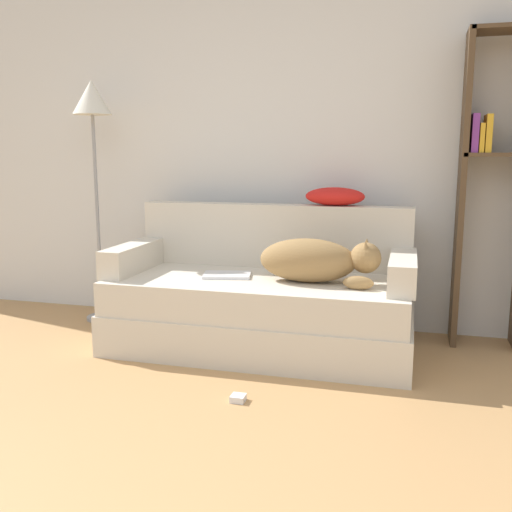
# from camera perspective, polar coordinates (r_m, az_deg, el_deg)

# --- Properties ---
(wall_back) EXTENTS (6.94, 0.06, 2.70)m
(wall_back) POSITION_cam_1_polar(r_m,az_deg,el_deg) (4.08, 0.57, 12.27)
(wall_back) COLOR silver
(wall_back) RESTS_ON ground_plane
(couch) EXTENTS (1.84, 0.86, 0.45)m
(couch) POSITION_cam_1_polar(r_m,az_deg,el_deg) (3.56, 0.41, -5.78)
(couch) COLOR beige
(couch) RESTS_ON ground_plane
(couch_backrest) EXTENTS (1.80, 0.15, 0.42)m
(couch_backrest) POSITION_cam_1_polar(r_m,az_deg,el_deg) (3.81, 1.81, 2.05)
(couch_backrest) COLOR beige
(couch_backrest) RESTS_ON couch
(couch_arm_left) EXTENTS (0.15, 0.67, 0.17)m
(couch_arm_left) POSITION_cam_1_polar(r_m,az_deg,el_deg) (3.78, -12.12, -0.12)
(couch_arm_left) COLOR beige
(couch_arm_left) RESTS_ON couch
(couch_arm_right) EXTENTS (0.15, 0.67, 0.17)m
(couch_arm_right) POSITION_cam_1_polar(r_m,az_deg,el_deg) (3.37, 14.47, -1.47)
(couch_arm_right) COLOR beige
(couch_arm_right) RESTS_ON couch
(dog) EXTENTS (0.71, 0.29, 0.27)m
(dog) POSITION_cam_1_polar(r_m,az_deg,el_deg) (3.36, 6.03, -0.43)
(dog) COLOR olive
(dog) RESTS_ON couch
(laptop) EXTENTS (0.32, 0.26, 0.02)m
(laptop) POSITION_cam_1_polar(r_m,az_deg,el_deg) (3.53, -2.92, -1.91)
(laptop) COLOR silver
(laptop) RESTS_ON couch
(throw_pillow) EXTENTS (0.38, 0.21, 0.12)m
(throw_pillow) POSITION_cam_1_polar(r_m,az_deg,el_deg) (3.73, 7.90, 5.92)
(throw_pillow) COLOR red
(throw_pillow) RESTS_ON couch_backrest
(bookshelf) EXTENTS (0.41, 0.26, 1.93)m
(bookshelf) POSITION_cam_1_polar(r_m,az_deg,el_deg) (3.79, 22.61, 7.30)
(bookshelf) COLOR #4C3823
(bookshelf) RESTS_ON ground_plane
(floor_lamp) EXTENTS (0.27, 0.27, 1.70)m
(floor_lamp) POSITION_cam_1_polar(r_m,az_deg,el_deg) (4.22, -16.02, 13.13)
(floor_lamp) COLOR gray
(floor_lamp) RESTS_ON ground_plane
(power_adapter) EXTENTS (0.07, 0.07, 0.03)m
(power_adapter) POSITION_cam_1_polar(r_m,az_deg,el_deg) (2.89, -1.79, -14.03)
(power_adapter) COLOR silver
(power_adapter) RESTS_ON ground_plane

